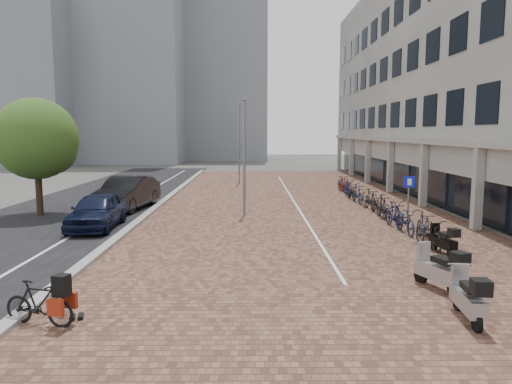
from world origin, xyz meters
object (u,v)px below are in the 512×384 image
object	(u,v)px
car_dark	(127,193)
hero_bike	(39,303)
car_navy	(97,211)
scooter_back	(468,296)
scooter_front	(438,268)
scooter_mid	(443,240)
parking_sign	(409,194)

from	to	relation	value
car_dark	hero_bike	bearing A→B (deg)	-73.85
car_navy	car_dark	distance (m)	4.80
scooter_back	car_navy	bearing A→B (deg)	143.42
scooter_front	scooter_back	size ratio (longest dim) A/B	1.03
hero_bike	scooter_mid	bearing A→B (deg)	-46.85
car_dark	scooter_mid	xyz separation A→B (m)	(12.43, -9.13, -0.37)
car_navy	parking_sign	xyz separation A→B (m)	(12.65, -0.20, 0.69)
hero_bike	scooter_front	distance (m)	9.14
car_dark	scooter_mid	world-z (taller)	car_dark
car_dark	scooter_back	world-z (taller)	car_dark
scooter_mid	parking_sign	bearing A→B (deg)	76.77
scooter_back	parking_sign	xyz separation A→B (m)	(1.89, 9.60, 0.86)
hero_bike	parking_sign	size ratio (longest dim) A/B	0.76
scooter_mid	scooter_back	xyz separation A→B (m)	(-1.67, -5.47, 0.07)
scooter_front	parking_sign	distance (m)	7.90
car_navy	hero_bike	bearing A→B (deg)	-80.27
car_navy	parking_sign	world-z (taller)	parking_sign
car_navy	scooter_mid	bearing A→B (deg)	-20.86
car_navy	scooter_mid	xyz separation A→B (m)	(12.43, -4.33, -0.24)
hero_bike	scooter_front	world-z (taller)	scooter_front
car_navy	scooter_front	xyz separation A→B (m)	(10.90, -7.87, -0.15)
hero_bike	scooter_back	bearing A→B (deg)	-74.17
car_navy	scooter_mid	size ratio (longest dim) A/B	3.05
parking_sign	scooter_mid	bearing A→B (deg)	-84.55
car_navy	car_dark	world-z (taller)	car_dark
parking_sign	car_navy	bearing A→B (deg)	-172.48
car_dark	hero_bike	world-z (taller)	car_dark
car_navy	scooter_front	size ratio (longest dim) A/B	2.57
car_dark	scooter_back	xyz separation A→B (m)	(10.76, -14.60, -0.29)
car_navy	parking_sign	size ratio (longest dim) A/B	1.98
scooter_front	parking_sign	world-z (taller)	parking_sign
scooter_front	parking_sign	size ratio (longest dim) A/B	0.77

